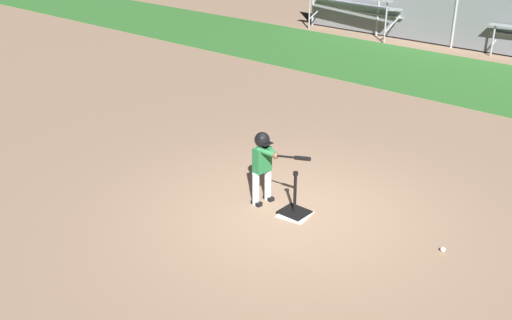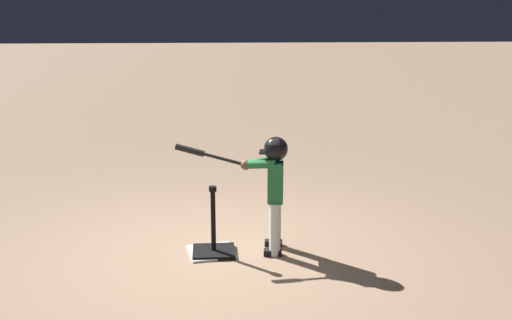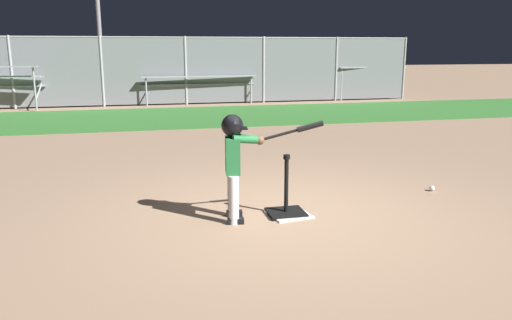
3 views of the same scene
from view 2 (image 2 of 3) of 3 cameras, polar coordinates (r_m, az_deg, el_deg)
ground_plane at (r=6.13m, az=-4.09°, el=-8.91°), size 90.00×90.00×0.00m
home_plate at (r=6.16m, az=-4.29°, el=-8.72°), size 0.51×0.51×0.02m
batting_tee at (r=6.10m, az=-4.05°, el=-8.01°), size 0.42×0.38×0.71m
batter_child at (r=5.96m, az=1.50°, el=-1.87°), size 1.12×0.38×1.19m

